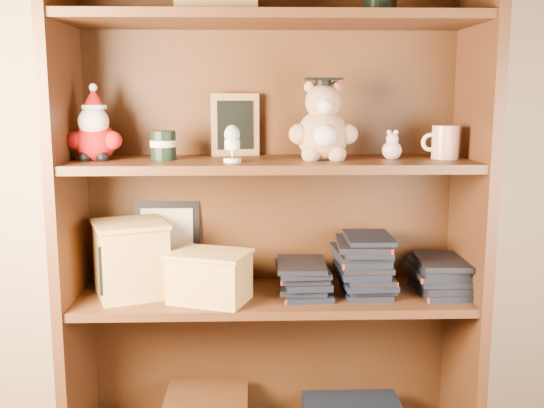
{
  "coord_description": "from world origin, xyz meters",
  "views": [
    {
      "loc": [
        -0.08,
        -0.51,
        1.14
      ],
      "look_at": [
        -0.02,
        1.3,
        0.82
      ],
      "focal_mm": 42.0,
      "sensor_mm": 36.0,
      "label": 1
    }
  ],
  "objects_px": {
    "bookcase": "(271,215)",
    "treats_box": "(131,258)",
    "grad_teddy_bear": "(323,128)",
    "teacher_mug": "(444,142)"
  },
  "relations": [
    {
      "from": "bookcase",
      "to": "treats_box",
      "type": "xyz_separation_m",
      "value": [
        -0.41,
        -0.05,
        -0.12
      ]
    },
    {
      "from": "bookcase",
      "to": "grad_teddy_bear",
      "type": "relative_size",
      "value": 6.73
    },
    {
      "from": "grad_teddy_bear",
      "to": "teacher_mug",
      "type": "distance_m",
      "value": 0.36
    },
    {
      "from": "bookcase",
      "to": "grad_teddy_bear",
      "type": "bearing_deg",
      "value": -21.43
    },
    {
      "from": "grad_teddy_bear",
      "to": "treats_box",
      "type": "bearing_deg",
      "value": 179.36
    },
    {
      "from": "grad_teddy_bear",
      "to": "teacher_mug",
      "type": "xyz_separation_m",
      "value": [
        0.35,
        0.01,
        -0.04
      ]
    },
    {
      "from": "grad_teddy_bear",
      "to": "teacher_mug",
      "type": "bearing_deg",
      "value": 1.17
    },
    {
      "from": "teacher_mug",
      "to": "treats_box",
      "type": "xyz_separation_m",
      "value": [
        -0.91,
        -0.0,
        -0.34
      ]
    },
    {
      "from": "bookcase",
      "to": "teacher_mug",
      "type": "height_order",
      "value": "bookcase"
    },
    {
      "from": "bookcase",
      "to": "teacher_mug",
      "type": "distance_m",
      "value": 0.55
    }
  ]
}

